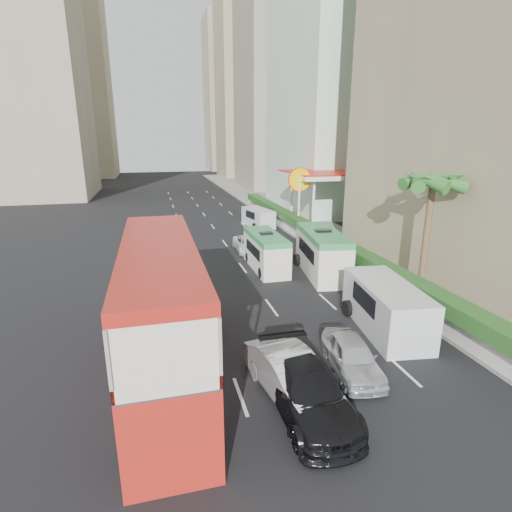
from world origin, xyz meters
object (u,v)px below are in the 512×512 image
object	(u,v)px
minibus_far	(322,253)
panel_van_far	(258,218)
shell_station	(321,200)
double_decker_bus	(163,313)
car_silver_lane_a	(291,397)
panel_van_near	(386,307)
palm_tree	(426,240)
car_black	(306,409)
car_silver_lane_b	(351,371)
minibus_near	(266,251)
van_asset	(248,251)

from	to	relation	value
minibus_far	panel_van_far	bearing A→B (deg)	99.30
shell_station	minibus_far	bearing A→B (deg)	-112.68
double_decker_bus	car_silver_lane_a	xyz separation A→B (m)	(4.10, -2.44, -2.53)
panel_van_near	shell_station	bearing A→B (deg)	82.18
panel_van_near	palm_tree	bearing A→B (deg)	42.66
car_black	panel_van_near	bearing A→B (deg)	38.40
car_silver_lane_b	panel_van_far	world-z (taller)	panel_van_far
minibus_near	minibus_far	distance (m)	3.80
palm_tree	car_silver_lane_a	bearing A→B (deg)	-146.41
palm_tree	shell_station	size ratio (longest dim) A/B	0.80
car_black	van_asset	bearing A→B (deg)	81.90
car_black	panel_van_near	xyz separation A→B (m)	(5.66, 4.54, 1.10)
car_black	van_asset	distance (m)	19.36
minibus_near	van_asset	bearing A→B (deg)	91.64
minibus_far	panel_van_far	xyz separation A→B (m)	(-0.24, 15.49, -0.53)
double_decker_bus	car_black	size ratio (longest dim) A/B	2.07
panel_van_far	shell_station	bearing A→B (deg)	-29.80
panel_van_far	car_silver_lane_a	bearing A→B (deg)	-113.28
car_black	minibus_far	size ratio (longest dim) A/B	0.83
minibus_far	car_silver_lane_a	bearing A→B (deg)	-109.23
car_silver_lane_b	minibus_near	xyz separation A→B (m)	(0.28, 12.98, 1.22)
car_silver_lane_b	car_black	size ratio (longest dim) A/B	0.73
car_silver_lane_a	van_asset	distance (m)	18.65
minibus_near	panel_van_far	world-z (taller)	minibus_near
minibus_far	panel_van_near	world-z (taller)	minibus_far
car_silver_lane_a	double_decker_bus	bearing A→B (deg)	139.81
car_black	panel_van_far	size ratio (longest dim) A/B	1.20
minibus_near	panel_van_near	bearing A→B (deg)	-74.11
car_silver_lane_b	shell_station	distance (m)	26.34
panel_van_near	double_decker_bus	bearing A→B (deg)	-164.71
minibus_far	shell_station	size ratio (longest dim) A/B	0.80
van_asset	minibus_far	distance (m)	7.45
car_black	shell_station	distance (m)	28.81
minibus_near	panel_van_far	distance (m)	13.90
car_black	shell_station	size ratio (longest dim) A/B	0.66
minibus_far	double_decker_bus	bearing A→B (deg)	-129.02
panel_van_near	palm_tree	distance (m)	5.17
car_silver_lane_a	car_silver_lane_b	size ratio (longest dim) A/B	1.22
double_decker_bus	minibus_far	distance (m)	14.11
car_silver_lane_a	panel_van_near	world-z (taller)	panel_van_near
van_asset	panel_van_far	size ratio (longest dim) A/B	0.96
car_black	car_silver_lane_b	bearing A→B (deg)	33.46
minibus_far	panel_van_far	distance (m)	15.51
car_silver_lane_a	shell_station	world-z (taller)	shell_station
car_silver_lane_b	minibus_far	bearing A→B (deg)	79.81
car_silver_lane_b	palm_tree	bearing A→B (deg)	46.01
double_decker_bus	panel_van_near	size ratio (longest dim) A/B	2.00
car_silver_lane_b	shell_station	bearing A→B (deg)	77.06
car_silver_lane_a	minibus_far	xyz separation A→B (m)	(6.27, 11.96, 1.42)
van_asset	minibus_near	xyz separation A→B (m)	(0.14, -4.54, 1.22)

